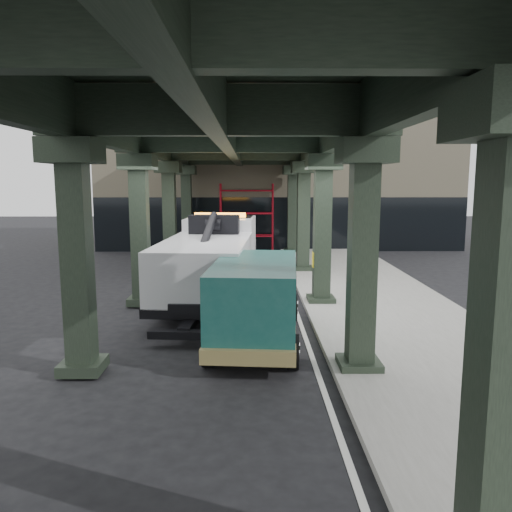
{
  "coord_description": "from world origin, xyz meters",
  "views": [
    {
      "loc": [
        0.26,
        -14.37,
        4.15
      ],
      "look_at": [
        0.41,
        1.87,
        1.7
      ],
      "focal_mm": 35.0,
      "sensor_mm": 36.0,
      "label": 1
    }
  ],
  "objects": [
    {
      "name": "building",
      "position": [
        2.0,
        20.0,
        4.0
      ],
      "size": [
        22.0,
        10.0,
        8.0
      ],
      "primitive_type": "cube",
      "color": "#C6B793",
      "rests_on": "ground"
    },
    {
      "name": "scaffolding",
      "position": [
        0.0,
        14.64,
        2.11
      ],
      "size": [
        3.08,
        0.88,
        4.0
      ],
      "color": "#B40E1D",
      "rests_on": "ground"
    },
    {
      "name": "tow_truck",
      "position": [
        -1.09,
        3.17,
        1.5
      ],
      "size": [
        3.26,
        9.51,
        3.07
      ],
      "rotation": [
        0.0,
        0.0,
        -0.07
      ],
      "color": "black",
      "rests_on": "ground"
    },
    {
      "name": "viaduct",
      "position": [
        -0.4,
        2.0,
        5.46
      ],
      "size": [
        7.4,
        32.0,
        6.4
      ],
      "color": "black",
      "rests_on": "ground"
    },
    {
      "name": "sidewalk",
      "position": [
        4.5,
        2.0,
        0.07
      ],
      "size": [
        5.0,
        40.0,
        0.15
      ],
      "primitive_type": "cube",
      "color": "gray",
      "rests_on": "ground"
    },
    {
      "name": "towed_van",
      "position": [
        0.38,
        -1.98,
        1.18
      ],
      "size": [
        2.53,
        5.54,
        2.19
      ],
      "rotation": [
        0.0,
        0.0,
        -0.08
      ],
      "color": "#134641",
      "rests_on": "ground"
    },
    {
      "name": "ground",
      "position": [
        0.0,
        0.0,
        0.0
      ],
      "size": [
        90.0,
        90.0,
        0.0
      ],
      "primitive_type": "plane",
      "color": "black",
      "rests_on": "ground"
    },
    {
      "name": "lane_stripe",
      "position": [
        1.7,
        2.0,
        0.01
      ],
      "size": [
        0.12,
        38.0,
        0.01
      ],
      "primitive_type": "cube",
      "color": "silver",
      "rests_on": "ground"
    }
  ]
}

